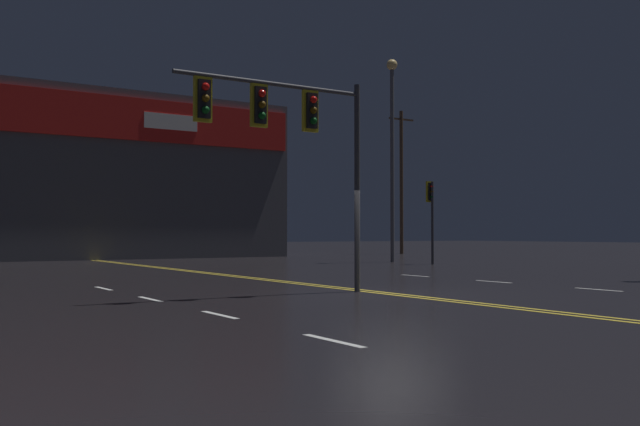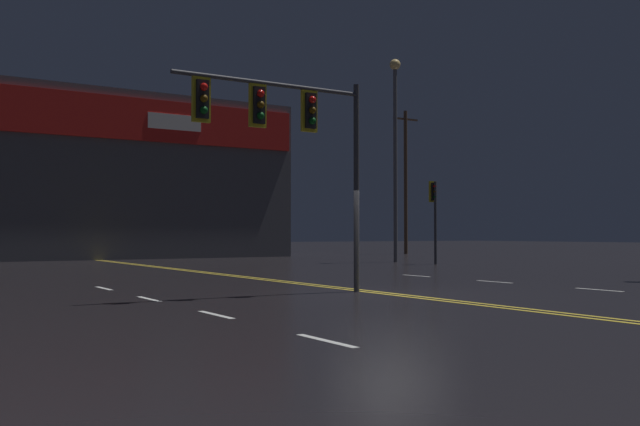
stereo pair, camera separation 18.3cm
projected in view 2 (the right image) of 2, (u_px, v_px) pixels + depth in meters
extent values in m
plane|color=black|center=(391.00, 294.00, 16.83)|extent=(200.00, 200.00, 0.00)
cube|color=gold|center=(386.00, 294.00, 16.75)|extent=(0.12, 60.00, 0.01)
cube|color=gold|center=(396.00, 294.00, 16.91)|extent=(0.12, 60.00, 0.01)
cube|color=silver|center=(326.00, 341.00, 9.46)|extent=(0.12, 1.40, 0.01)
cube|color=silver|center=(216.00, 315.00, 12.50)|extent=(0.12, 1.40, 0.01)
cube|color=silver|center=(149.00, 299.00, 15.55)|extent=(0.12, 1.40, 0.01)
cube|color=silver|center=(104.00, 288.00, 18.60)|extent=(0.12, 1.40, 0.01)
cube|color=silver|center=(599.00, 290.00, 18.10)|extent=(0.12, 1.40, 0.01)
cube|color=silver|center=(495.00, 282.00, 21.15)|extent=(0.12, 1.40, 0.01)
cube|color=silver|center=(416.00, 276.00, 24.20)|extent=(0.12, 1.40, 0.01)
cylinder|color=#38383D|center=(356.00, 188.00, 17.63)|extent=(0.14, 0.14, 5.14)
cylinder|color=#38383D|center=(271.00, 84.00, 16.42)|extent=(4.81, 0.10, 0.10)
cube|color=black|center=(309.00, 111.00, 16.96)|extent=(0.28, 0.24, 0.84)
cube|color=gold|center=(309.00, 111.00, 16.96)|extent=(0.42, 0.08, 0.99)
sphere|color=red|center=(313.00, 100.00, 16.83)|extent=(0.17, 0.17, 0.17)
sphere|color=#543707|center=(313.00, 110.00, 16.82)|extent=(0.17, 0.17, 0.17)
sphere|color=#084513|center=(313.00, 121.00, 16.81)|extent=(0.17, 0.17, 0.17)
cube|color=black|center=(258.00, 106.00, 16.23)|extent=(0.28, 0.24, 0.84)
cube|color=gold|center=(258.00, 106.00, 16.23)|extent=(0.42, 0.08, 0.99)
sphere|color=red|center=(261.00, 94.00, 16.10)|extent=(0.17, 0.17, 0.17)
sphere|color=#543707|center=(261.00, 105.00, 16.09)|extent=(0.17, 0.17, 0.17)
sphere|color=#084513|center=(261.00, 116.00, 16.08)|extent=(0.17, 0.17, 0.17)
cube|color=black|center=(201.00, 100.00, 15.50)|extent=(0.28, 0.24, 0.84)
cube|color=gold|center=(201.00, 100.00, 15.50)|extent=(0.42, 0.08, 0.99)
sphere|color=red|center=(204.00, 87.00, 15.37)|extent=(0.17, 0.17, 0.17)
sphere|color=#543707|center=(204.00, 98.00, 15.36)|extent=(0.17, 0.17, 0.17)
sphere|color=#084513|center=(204.00, 110.00, 15.35)|extent=(0.17, 0.17, 0.17)
cylinder|color=#38383D|center=(435.00, 223.00, 33.53)|extent=(0.13, 0.13, 3.90)
cube|color=black|center=(433.00, 192.00, 33.73)|extent=(0.28, 0.24, 0.84)
cube|color=gold|center=(433.00, 192.00, 33.73)|extent=(0.42, 0.08, 0.99)
sphere|color=red|center=(435.00, 186.00, 33.60)|extent=(0.17, 0.17, 0.17)
sphere|color=#543707|center=(435.00, 192.00, 33.59)|extent=(0.17, 0.17, 0.17)
sphere|color=#084513|center=(435.00, 197.00, 33.59)|extent=(0.17, 0.17, 0.17)
cylinder|color=#59595E|center=(395.00, 165.00, 36.39)|extent=(0.20, 0.20, 9.96)
sphere|color=#F9D17A|center=(395.00, 65.00, 36.55)|extent=(0.56, 0.56, 0.56)
cube|color=#4C4C51|center=(77.00, 179.00, 43.11)|extent=(24.09, 10.00, 9.55)
cube|color=red|center=(101.00, 116.00, 38.88)|extent=(23.60, 0.20, 2.39)
cube|color=white|center=(175.00, 122.00, 41.08)|extent=(3.20, 0.16, 0.90)
cylinder|color=#4C3828|center=(108.00, 173.00, 40.09)|extent=(0.26, 0.26, 9.74)
cube|color=#4C3828|center=(108.00, 98.00, 40.22)|extent=(2.20, 0.12, 0.12)
cylinder|color=#4C3828|center=(406.00, 182.00, 51.48)|extent=(0.26, 0.26, 10.36)
cube|color=#4C3828|center=(405.00, 119.00, 51.61)|extent=(2.20, 0.12, 0.12)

